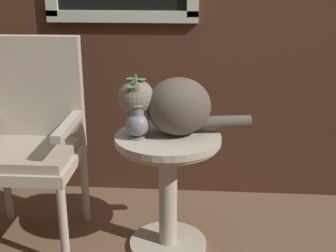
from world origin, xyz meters
The scene contains 4 objects.
wicker_side_table centered at (0.12, 0.09, 0.44)m, with size 0.53×0.53×0.64m.
wicker_chair centered at (-0.62, 0.18, 0.60)m, with size 0.52×0.48×1.10m.
cat centered at (0.14, 0.11, 0.79)m, with size 0.66×0.33×0.30m.
pewter_vase_with_ivy centered at (-0.03, 0.04, 0.73)m, with size 0.12×0.12×0.29m.
Camera 1 is at (0.27, -1.99, 1.41)m, focal length 47.74 mm.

